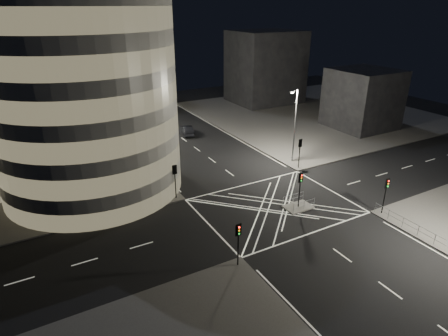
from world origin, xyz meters
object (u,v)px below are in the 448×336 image
street_lamp_left_near (152,140)px  street_lamp_left_far (114,106)px  traffic_signal_nr (386,189)px  traffic_signal_island (300,183)px  sedan (187,130)px  traffic_signal_fr (300,148)px  traffic_signal_nl (238,237)px  street_lamp_right_far (295,124)px  traffic_signal_fl (175,175)px  central_island (298,207)px

street_lamp_left_near → street_lamp_left_far: size_ratio=1.00×
traffic_signal_nr → traffic_signal_island: (-6.80, 5.30, 0.00)m
sedan → street_lamp_left_near: bearing=67.4°
traffic_signal_fr → street_lamp_left_far: bearing=128.2°
traffic_signal_nl → street_lamp_left_far: size_ratio=0.40×
traffic_signal_island → sedan: bearing=91.0°
traffic_signal_nr → sedan: traffic_signal_nr is taller
traffic_signal_fr → street_lamp_right_far: size_ratio=0.40×
traffic_signal_nr → street_lamp_right_far: 16.03m
traffic_signal_fl → traffic_signal_fr: bearing=0.0°
street_lamp_left_far → traffic_signal_fl: bearing=-88.4°
traffic_signal_fr → sedan: size_ratio=0.86×
traffic_signal_fl → traffic_signal_island: bearing=-37.5°
traffic_signal_nr → traffic_signal_island: same height
street_lamp_left_far → sedan: street_lamp_left_far is taller
traffic_signal_nr → traffic_signal_island: 8.62m
central_island → traffic_signal_fr: size_ratio=0.75×
traffic_signal_fr → traffic_signal_island: bearing=-129.3°
street_lamp_left_near → street_lamp_right_far: (18.87, -3.00, 0.00)m
traffic_signal_fl → traffic_signal_island: same height
traffic_signal_island → traffic_signal_nl: bearing=-153.9°
traffic_signal_fr → street_lamp_left_far: (-18.24, 23.20, 2.63)m
traffic_signal_island → street_lamp_right_far: bearing=54.7°
traffic_signal_island → sedan: size_ratio=0.86×
street_lamp_left_near → street_lamp_right_far: same height
central_island → sedan: sedan is taller
traffic_signal_fr → sedan: traffic_signal_fr is taller
sedan → traffic_signal_nl: bearing=86.5°
traffic_signal_fl → traffic_signal_nl: 13.60m
traffic_signal_island → sedan: traffic_signal_island is taller
traffic_signal_island → street_lamp_left_far: size_ratio=0.40×
traffic_signal_island → street_lamp_right_far: size_ratio=0.40×
street_lamp_left_far → street_lamp_right_far: size_ratio=1.00×
traffic_signal_fl → central_island: bearing=-37.5°
street_lamp_left_near → sedan: (10.94, 15.07, -4.77)m
traffic_signal_island → street_lamp_left_near: 17.89m
central_island → traffic_signal_fr: bearing=50.7°
traffic_signal_nl → traffic_signal_island: 12.03m
traffic_signal_nr → traffic_signal_fl: bearing=142.3°
central_island → traffic_signal_island: 2.84m
traffic_signal_fr → street_lamp_left_near: street_lamp_left_near is taller
traffic_signal_nl → traffic_signal_nr: (17.60, 0.00, 0.00)m
traffic_signal_island → street_lamp_left_near: (-11.44, 13.50, 2.63)m
central_island → traffic_signal_fl: 13.91m
traffic_signal_fr → traffic_signal_island: 10.73m
traffic_signal_nr → street_lamp_left_near: street_lamp_left_near is taller
street_lamp_left_far → traffic_signal_island: bearing=-70.0°
street_lamp_right_far → street_lamp_left_near: bearing=171.0°
traffic_signal_nl → sedan: bearing=73.1°
central_island → street_lamp_left_near: 18.52m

